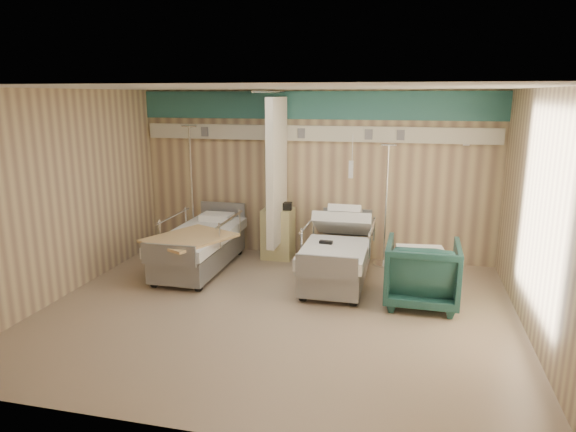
{
  "coord_description": "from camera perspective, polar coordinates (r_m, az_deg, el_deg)",
  "views": [
    {
      "loc": [
        1.57,
        -5.94,
        2.72
      ],
      "look_at": [
        0.01,
        0.6,
        1.13
      ],
      "focal_mm": 32.0,
      "sensor_mm": 36.0,
      "label": 1
    }
  ],
  "objects": [
    {
      "name": "tan_blanket",
      "position": [
        7.74,
        -10.88,
        -2.42
      ],
      "size": [
        1.35,
        1.47,
        0.04
      ],
      "primitive_type": "cube",
      "rotation": [
        0.0,
        0.0,
        -0.43
      ],
      "color": "tan",
      "rests_on": "bed_left"
    },
    {
      "name": "bed_right",
      "position": [
        7.69,
        5.55,
        -4.96
      ],
      "size": [
        1.0,
        2.16,
        0.63
      ],
      "primitive_type": null,
      "color": "silver",
      "rests_on": "ground"
    },
    {
      "name": "toiletry_bag",
      "position": [
        8.52,
        -0.35,
        1.1
      ],
      "size": [
        0.24,
        0.17,
        0.13
      ],
      "primitive_type": "cube",
      "rotation": [
        0.0,
        0.0,
        0.09
      ],
      "color": "black",
      "rests_on": "bedside_cabinet"
    },
    {
      "name": "bed_left",
      "position": [
        8.26,
        -9.77,
        -3.79
      ],
      "size": [
        1.0,
        2.16,
        0.63
      ],
      "primitive_type": null,
      "color": "silver",
      "rests_on": "ground"
    },
    {
      "name": "bedside_cabinet",
      "position": [
        8.72,
        -1.1,
        -1.93
      ],
      "size": [
        0.5,
        0.48,
        0.85
      ],
      "primitive_type": "cube",
      "color": "#D0C482",
      "rests_on": "ground"
    },
    {
      "name": "waffle_blanket",
      "position": [
        6.83,
        14.65,
        -2.5
      ],
      "size": [
        0.66,
        0.6,
        0.07
      ],
      "primitive_type": "cube",
      "rotation": [
        0.0,
        0.0,
        3.25
      ],
      "color": "silver",
      "rests_on": "visitor_armchair"
    },
    {
      "name": "iv_stand_left",
      "position": [
        9.17,
        -10.45,
        -1.19
      ],
      "size": [
        0.4,
        0.4,
        2.22
      ],
      "rotation": [
        0.0,
        0.0,
        0.01
      ],
      "color": "silver",
      "rests_on": "ground"
    },
    {
      "name": "visitor_armchair",
      "position": [
        7.02,
        14.66,
        -6.12
      ],
      "size": [
        0.95,
        0.98,
        0.87
      ],
      "primitive_type": "imported",
      "rotation": [
        0.0,
        0.0,
        3.12
      ],
      "color": "#1B4541",
      "rests_on": "ground"
    },
    {
      "name": "ground",
      "position": [
        6.72,
        -1.26,
        -10.56
      ],
      "size": [
        6.0,
        5.0,
        0.0
      ],
      "primitive_type": "cube",
      "color": "#85705C",
      "rests_on": "ground"
    },
    {
      "name": "white_cup",
      "position": [
        8.73,
        -2.16,
        1.43
      ],
      "size": [
        0.12,
        0.12,
        0.14
      ],
      "primitive_type": "cylinder",
      "rotation": [
        0.0,
        0.0,
        -0.26
      ],
      "color": "white",
      "rests_on": "bedside_cabinet"
    },
    {
      "name": "room_walls",
      "position": [
        6.45,
        -1.03,
        5.69
      ],
      "size": [
        6.04,
        5.04,
        2.82
      ],
      "color": "tan",
      "rests_on": "ground"
    },
    {
      "name": "iv_stand_right",
      "position": [
        8.48,
        10.67,
        -2.76
      ],
      "size": [
        0.35,
        0.35,
        1.97
      ],
      "rotation": [
        0.0,
        0.0,
        0.27
      ],
      "color": "silver",
      "rests_on": "ground"
    },
    {
      "name": "call_remote",
      "position": [
        7.41,
        4.25,
        -2.92
      ],
      "size": [
        0.19,
        0.1,
        0.04
      ],
      "primitive_type": "cube",
      "rotation": [
        0.0,
        0.0,
        -0.1
      ],
      "color": "black",
      "rests_on": "bed_right"
    }
  ]
}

